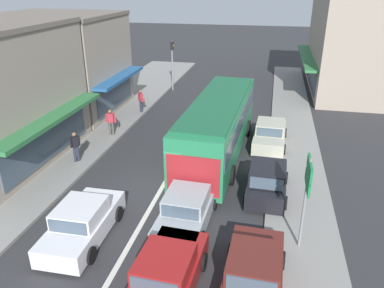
% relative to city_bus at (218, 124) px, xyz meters
% --- Properties ---
extents(ground_plane, '(140.00, 140.00, 0.00)m').
position_rel_city_bus_xyz_m(ground_plane, '(-2.01, -4.19, -1.88)').
color(ground_plane, '#2D2D30').
extents(lane_centre_line, '(0.20, 28.00, 0.01)m').
position_rel_city_bus_xyz_m(lane_centre_line, '(-2.01, -0.19, -1.88)').
color(lane_centre_line, silver).
rests_on(lane_centre_line, ground).
extents(sidewalk_left, '(5.20, 44.00, 0.14)m').
position_rel_city_bus_xyz_m(sidewalk_left, '(-8.81, 1.81, -1.81)').
color(sidewalk_left, gray).
rests_on(sidewalk_left, ground).
extents(kerb_right, '(2.80, 44.00, 0.12)m').
position_rel_city_bus_xyz_m(kerb_right, '(4.19, 1.81, -1.82)').
color(kerb_right, gray).
rests_on(kerb_right, ground).
extents(shopfront_mid_block, '(9.04, 7.34, 6.88)m').
position_rel_city_bus_xyz_m(shopfront_mid_block, '(-12.18, 5.42, 1.55)').
color(shopfront_mid_block, gray).
rests_on(shopfront_mid_block, ground).
extents(building_right_far, '(8.17, 13.06, 7.99)m').
position_rel_city_bus_xyz_m(building_right_far, '(9.48, 16.04, 2.11)').
color(building_right_far, gray).
rests_on(building_right_far, ground).
extents(city_bus, '(3.07, 10.95, 3.23)m').
position_rel_city_bus_xyz_m(city_bus, '(0.00, 0.00, 0.00)').
color(city_bus, '#237A4C').
rests_on(city_bus, ground).
extents(sedan_adjacent_lane_trail, '(2.04, 4.27, 1.47)m').
position_rel_city_bus_xyz_m(sedan_adjacent_lane_trail, '(-0.04, -10.17, -1.22)').
color(sedan_adjacent_lane_trail, maroon).
rests_on(sedan_adjacent_lane_trail, ground).
extents(sedan_queue_far_back, '(1.95, 4.23, 1.47)m').
position_rel_city_bus_xyz_m(sedan_queue_far_back, '(-3.82, -8.19, -1.22)').
color(sedan_queue_far_back, silver).
rests_on(sedan_queue_far_back, ground).
extents(sedan_queue_gap_filler, '(2.00, 4.25, 1.47)m').
position_rel_city_bus_xyz_m(sedan_queue_gap_filler, '(-0.22, -6.53, -1.22)').
color(sedan_queue_gap_filler, '#9EA3A8').
rests_on(sedan_queue_gap_filler, ground).
extents(parked_sedan_kerb_front, '(1.99, 4.25, 1.47)m').
position_rel_city_bus_xyz_m(parked_sedan_kerb_front, '(2.55, -9.55, -1.22)').
color(parked_sedan_kerb_front, '#561E19').
rests_on(parked_sedan_kerb_front, ground).
extents(parked_hatchback_kerb_second, '(1.89, 3.74, 1.54)m').
position_rel_city_bus_xyz_m(parked_hatchback_kerb_second, '(2.77, -3.63, -1.17)').
color(parked_hatchback_kerb_second, black).
rests_on(parked_hatchback_kerb_second, ground).
extents(parked_sedan_kerb_third, '(2.00, 4.26, 1.47)m').
position_rel_city_bus_xyz_m(parked_sedan_kerb_third, '(2.75, 2.09, -1.22)').
color(parked_sedan_kerb_third, '#B7B29E').
rests_on(parked_sedan_kerb_third, ground).
extents(traffic_light_downstreet, '(0.33, 0.24, 4.20)m').
position_rel_city_bus_xyz_m(traffic_light_downstreet, '(-5.87, 12.48, 0.97)').
color(traffic_light_downstreet, gray).
rests_on(traffic_light_downstreet, ground).
extents(directional_road_sign, '(0.10, 1.40, 3.60)m').
position_rel_city_bus_xyz_m(directional_road_sign, '(4.05, -7.14, 0.82)').
color(directional_road_sign, gray).
rests_on(directional_road_sign, ground).
extents(pedestrian_with_handbag_near, '(0.57, 0.54, 1.63)m').
position_rel_city_bus_xyz_m(pedestrian_with_handbag_near, '(-6.46, 5.84, -0.81)').
color(pedestrian_with_handbag_near, '#232838').
rests_on(pedestrian_with_handbag_near, sidewalk_left).
extents(pedestrian_browsing_midblock, '(0.65, 0.39, 1.63)m').
position_rel_city_bus_xyz_m(pedestrian_browsing_midblock, '(-6.77, 1.27, -0.81)').
color(pedestrian_browsing_midblock, '#4C4742').
rests_on(pedestrian_browsing_midblock, sidewalk_left).
extents(pedestrian_far_walker, '(0.38, 0.49, 1.63)m').
position_rel_city_bus_xyz_m(pedestrian_far_walker, '(-7.08, -2.54, -0.81)').
color(pedestrian_far_walker, '#232838').
rests_on(pedestrian_far_walker, sidewalk_left).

